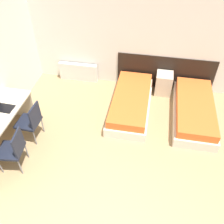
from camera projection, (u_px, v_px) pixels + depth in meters
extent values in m
cube|color=silver|center=(127.00, 34.00, 5.75)|extent=(5.63, 0.05, 2.70)
cube|color=black|center=(165.00, 73.00, 6.20)|extent=(2.38, 0.03, 0.87)
cube|color=beige|center=(131.00, 105.00, 5.77)|extent=(0.87, 1.97, 0.23)
cube|color=#E05B23|center=(131.00, 99.00, 5.63)|extent=(0.79, 1.89, 0.18)
cube|color=beige|center=(193.00, 113.00, 5.58)|extent=(0.87, 1.97, 0.23)
cube|color=#E05B23|center=(195.00, 106.00, 5.44)|extent=(0.79, 1.89, 0.18)
cube|color=beige|center=(164.00, 84.00, 6.14)|extent=(0.39, 0.40, 0.55)
cube|color=silver|center=(79.00, 72.00, 6.57)|extent=(1.01, 0.12, 0.48)
cube|color=beige|center=(22.00, 104.00, 5.46)|extent=(0.52, 0.04, 0.70)
cube|color=black|center=(28.00, 122.00, 4.93)|extent=(0.44, 0.44, 0.05)
cube|color=black|center=(35.00, 115.00, 4.75)|extent=(0.04, 0.38, 0.42)
cylinder|color=slate|center=(18.00, 135.00, 4.98)|extent=(0.02, 0.02, 0.39)
cylinder|color=slate|center=(27.00, 122.00, 5.24)|extent=(0.02, 0.02, 0.39)
cylinder|color=slate|center=(35.00, 138.00, 4.92)|extent=(0.02, 0.02, 0.39)
cylinder|color=slate|center=(43.00, 125.00, 5.18)|extent=(0.02, 0.02, 0.39)
cube|color=black|center=(11.00, 151.00, 4.41)|extent=(0.47, 0.47, 0.05)
cube|color=black|center=(18.00, 142.00, 4.24)|extent=(0.08, 0.38, 0.42)
cylinder|color=slate|center=(0.00, 166.00, 4.43)|extent=(0.02, 0.02, 0.39)
cylinder|color=slate|center=(8.00, 150.00, 4.70)|extent=(0.02, 0.02, 0.39)
cylinder|color=slate|center=(20.00, 167.00, 4.41)|extent=(0.02, 0.02, 0.39)
cylinder|color=slate|center=(27.00, 151.00, 4.68)|extent=(0.02, 0.02, 0.39)
cube|color=black|center=(5.00, 108.00, 4.75)|extent=(0.35, 0.25, 0.02)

